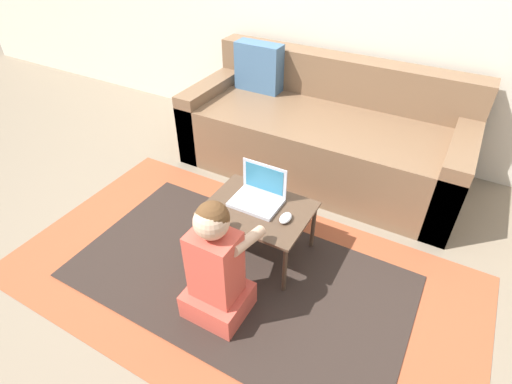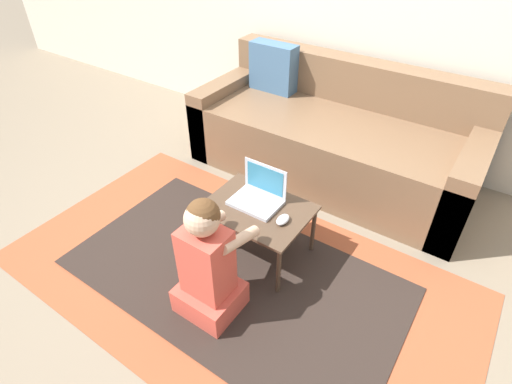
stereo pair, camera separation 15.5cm
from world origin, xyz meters
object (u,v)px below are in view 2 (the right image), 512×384
object	(u,v)px
laptop_desk	(257,213)
computer_mouse	(283,220)
laptop	(258,197)
couch	(333,138)
person_seated	(208,265)

from	to	relation	value
laptop_desk	computer_mouse	bearing A→B (deg)	-6.66
laptop	couch	bearing A→B (deg)	90.09
couch	computer_mouse	xyz separation A→B (m)	(0.20, -1.04, 0.07)
laptop_desk	laptop	distance (m)	0.09
laptop	computer_mouse	bearing A→B (deg)	-18.09
couch	computer_mouse	distance (m)	1.07
computer_mouse	couch	bearing A→B (deg)	101.10
laptop_desk	couch	bearing A→B (deg)	91.63
computer_mouse	person_seated	xyz separation A→B (m)	(-0.15, -0.44, -0.04)
couch	laptop	xyz separation A→B (m)	(0.00, -0.98, 0.09)
laptop	person_seated	world-z (taller)	person_seated
laptop_desk	computer_mouse	xyz separation A→B (m)	(0.18, -0.02, 0.05)
computer_mouse	person_seated	bearing A→B (deg)	-108.65
laptop	computer_mouse	world-z (taller)	laptop
laptop	computer_mouse	size ratio (longest dim) A/B	2.88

